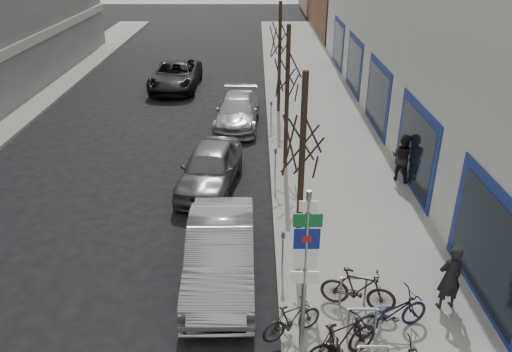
{
  "coord_description": "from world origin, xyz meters",
  "views": [
    {
      "loc": [
        1.44,
        -7.92,
        8.38
      ],
      "look_at": [
        1.45,
        5.1,
        2.0
      ],
      "focal_mm": 35.0,
      "sensor_mm": 36.0,
      "label": 1
    }
  ],
  "objects_px": {
    "tree_mid": "(288,64)",
    "meter_mid": "(275,162)",
    "lane_car": "(176,75)",
    "parked_car_front": "(221,253)",
    "pedestrian_near": "(450,277)",
    "parked_car_mid": "(210,168)",
    "pedestrian_far": "(403,157)",
    "bike_mid_inner": "(292,319)",
    "parked_car_back": "(237,111)",
    "bike_rack": "(362,319)",
    "bike_near_right": "(341,341)",
    "highway_sign_pole": "(305,270)",
    "meter_back": "(271,112)",
    "meter_front": "(283,248)",
    "bike_mid_curb": "(391,310)",
    "bike_far_inner": "(358,289)",
    "tree_far": "(280,32)",
    "tree_near": "(303,127)"
  },
  "relations": [
    {
      "from": "tree_mid",
      "to": "meter_mid",
      "type": "relative_size",
      "value": 4.33
    },
    {
      "from": "meter_mid",
      "to": "lane_car",
      "type": "relative_size",
      "value": 0.22
    },
    {
      "from": "parked_car_front",
      "to": "pedestrian_near",
      "type": "distance_m",
      "value": 5.68
    },
    {
      "from": "parked_car_mid",
      "to": "pedestrian_far",
      "type": "bearing_deg",
      "value": 10.5
    },
    {
      "from": "bike_mid_inner",
      "to": "parked_car_back",
      "type": "bearing_deg",
      "value": -20.54
    },
    {
      "from": "parked_car_front",
      "to": "bike_rack",
      "type": "bearing_deg",
      "value": -36.43
    },
    {
      "from": "bike_mid_inner",
      "to": "lane_car",
      "type": "distance_m",
      "value": 21.2
    },
    {
      "from": "parked_car_front",
      "to": "pedestrian_near",
      "type": "bearing_deg",
      "value": -14.29
    },
    {
      "from": "bike_near_right",
      "to": "lane_car",
      "type": "bearing_deg",
      "value": -10.73
    },
    {
      "from": "meter_mid",
      "to": "parked_car_front",
      "type": "relative_size",
      "value": 0.26
    },
    {
      "from": "highway_sign_pole",
      "to": "pedestrian_near",
      "type": "xyz_separation_m",
      "value": [
        3.65,
        1.64,
        -1.44
      ]
    },
    {
      "from": "meter_back",
      "to": "bike_mid_inner",
      "type": "distance_m",
      "value": 13.34
    },
    {
      "from": "parked_car_front",
      "to": "parked_car_back",
      "type": "relative_size",
      "value": 1.02
    },
    {
      "from": "meter_front",
      "to": "lane_car",
      "type": "xyz_separation_m",
      "value": [
        -5.45,
        18.12,
        -0.12
      ]
    },
    {
      "from": "bike_mid_curb",
      "to": "parked_car_mid",
      "type": "height_order",
      "value": "parked_car_mid"
    },
    {
      "from": "bike_near_right",
      "to": "parked_car_back",
      "type": "bearing_deg",
      "value": -17.64
    },
    {
      "from": "bike_far_inner",
      "to": "pedestrian_far",
      "type": "distance_m",
      "value": 7.56
    },
    {
      "from": "pedestrian_near",
      "to": "pedestrian_far",
      "type": "distance_m",
      "value": 6.98
    },
    {
      "from": "parked_car_back",
      "to": "pedestrian_near",
      "type": "xyz_separation_m",
      "value": [
        5.5,
        -13.12,
        0.31
      ]
    },
    {
      "from": "highway_sign_pole",
      "to": "bike_far_inner",
      "type": "height_order",
      "value": "highway_sign_pole"
    },
    {
      "from": "bike_mid_inner",
      "to": "pedestrian_far",
      "type": "distance_m",
      "value": 9.12
    },
    {
      "from": "bike_rack",
      "to": "bike_near_right",
      "type": "relative_size",
      "value": 1.19
    },
    {
      "from": "bike_near_right",
      "to": "pedestrian_near",
      "type": "height_order",
      "value": "pedestrian_near"
    },
    {
      "from": "tree_far",
      "to": "bike_mid_inner",
      "type": "xyz_separation_m",
      "value": [
        -0.35,
        -15.84,
        -3.49
      ]
    },
    {
      "from": "bike_mid_curb",
      "to": "parked_car_front",
      "type": "relative_size",
      "value": 0.38
    },
    {
      "from": "parked_car_mid",
      "to": "pedestrian_near",
      "type": "height_order",
      "value": "pedestrian_near"
    },
    {
      "from": "tree_near",
      "to": "pedestrian_near",
      "type": "height_order",
      "value": "tree_near"
    },
    {
      "from": "meter_front",
      "to": "parked_car_mid",
      "type": "relative_size",
      "value": 0.28
    },
    {
      "from": "meter_mid",
      "to": "bike_mid_inner",
      "type": "relative_size",
      "value": 0.84
    },
    {
      "from": "tree_mid",
      "to": "parked_car_mid",
      "type": "xyz_separation_m",
      "value": [
        -2.8,
        -1.73,
        -3.32
      ]
    },
    {
      "from": "meter_mid",
      "to": "parked_car_mid",
      "type": "relative_size",
      "value": 0.28
    },
    {
      "from": "bike_far_inner",
      "to": "tree_far",
      "type": "bearing_deg",
      "value": 22.84
    },
    {
      "from": "bike_rack",
      "to": "tree_far",
      "type": "bearing_deg",
      "value": 94.32
    },
    {
      "from": "lane_car",
      "to": "pedestrian_near",
      "type": "distance_m",
      "value": 21.62
    },
    {
      "from": "bike_mid_inner",
      "to": "pedestrian_near",
      "type": "xyz_separation_m",
      "value": [
        3.8,
        0.97,
        0.41
      ]
    },
    {
      "from": "bike_far_inner",
      "to": "lane_car",
      "type": "distance_m",
      "value": 20.81
    },
    {
      "from": "tree_mid",
      "to": "tree_far",
      "type": "height_order",
      "value": "same"
    },
    {
      "from": "meter_front",
      "to": "bike_mid_inner",
      "type": "distance_m",
      "value": 2.36
    },
    {
      "from": "meter_back",
      "to": "lane_car",
      "type": "xyz_separation_m",
      "value": [
        -5.45,
        7.12,
        -0.12
      ]
    },
    {
      "from": "bike_near_right",
      "to": "parked_car_mid",
      "type": "height_order",
      "value": "parked_car_mid"
    },
    {
      "from": "tree_mid",
      "to": "lane_car",
      "type": "height_order",
      "value": "tree_mid"
    },
    {
      "from": "highway_sign_pole",
      "to": "bike_far_inner",
      "type": "bearing_deg",
      "value": 47.0
    },
    {
      "from": "parked_car_back",
      "to": "tree_far",
      "type": "bearing_deg",
      "value": 43.47
    },
    {
      "from": "bike_rack",
      "to": "bike_far_inner",
      "type": "relative_size",
      "value": 1.23
    },
    {
      "from": "meter_back",
      "to": "bike_near_right",
      "type": "distance_m",
      "value": 14.15
    },
    {
      "from": "tree_far",
      "to": "lane_car",
      "type": "distance_m",
      "value": 8.19
    },
    {
      "from": "highway_sign_pole",
      "to": "lane_car",
      "type": "relative_size",
      "value": 0.74
    },
    {
      "from": "bike_rack",
      "to": "bike_near_right",
      "type": "distance_m",
      "value": 0.92
    },
    {
      "from": "bike_rack",
      "to": "pedestrian_near",
      "type": "xyz_separation_m",
      "value": [
        2.25,
        1.03,
        0.36
      ]
    },
    {
      "from": "tree_mid",
      "to": "bike_near_right",
      "type": "xyz_separation_m",
      "value": [
        0.61,
        -10.11,
        -3.38
      ]
    }
  ]
}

